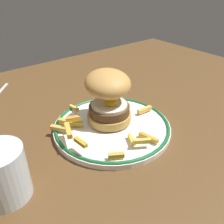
% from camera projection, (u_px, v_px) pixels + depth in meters
% --- Properties ---
extents(ground_plane, '(1.40, 0.96, 0.04)m').
position_uv_depth(ground_plane, '(96.00, 132.00, 0.57)').
color(ground_plane, brown).
extents(dinner_plate, '(0.26, 0.26, 0.02)m').
position_uv_depth(dinner_plate, '(112.00, 126.00, 0.54)').
color(dinner_plate, white).
rests_on(dinner_plate, ground_plane).
extents(burger, '(0.13, 0.14, 0.12)m').
position_uv_depth(burger, '(108.00, 96.00, 0.53)').
color(burger, '#C29244').
rests_on(burger, dinner_plate).
extents(fries_pile, '(0.24, 0.24, 0.03)m').
position_uv_depth(fries_pile, '(98.00, 125.00, 0.51)').
color(fries_pile, orange).
rests_on(fries_pile, dinner_plate).
extents(water_glass, '(0.08, 0.08, 0.09)m').
position_uv_depth(water_glass, '(3.00, 177.00, 0.37)').
color(water_glass, silver).
rests_on(water_glass, ground_plane).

